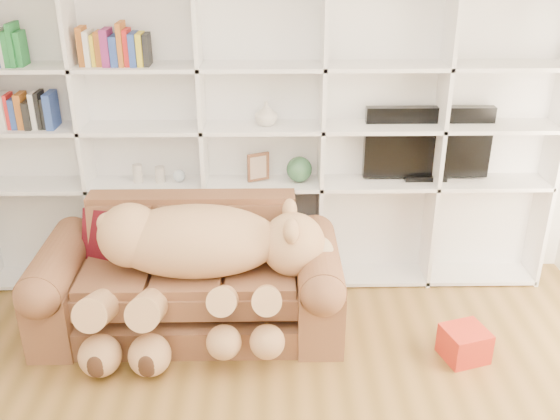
{
  "coord_description": "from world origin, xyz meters",
  "views": [
    {
      "loc": [
        0.05,
        -2.13,
        2.7
      ],
      "look_at": [
        0.12,
        1.63,
        0.94
      ],
      "focal_mm": 40.0,
      "sensor_mm": 36.0,
      "label": 1
    }
  ],
  "objects_px": {
    "sofa": "(191,283)",
    "teddy_bear": "(197,260)",
    "gift_box": "(464,344)",
    "tv": "(427,144)"
  },
  "relations": [
    {
      "from": "sofa",
      "to": "teddy_bear",
      "type": "distance_m",
      "value": 0.35
    },
    {
      "from": "gift_box",
      "to": "tv",
      "type": "relative_size",
      "value": 0.29
    },
    {
      "from": "teddy_bear",
      "to": "gift_box",
      "type": "bearing_deg",
      "value": -5.13
    },
    {
      "from": "teddy_bear",
      "to": "gift_box",
      "type": "relative_size",
      "value": 6.07
    },
    {
      "from": "sofa",
      "to": "teddy_bear",
      "type": "xyz_separation_m",
      "value": [
        0.08,
        -0.18,
        0.29
      ]
    },
    {
      "from": "teddy_bear",
      "to": "gift_box",
      "type": "distance_m",
      "value": 1.88
    },
    {
      "from": "tv",
      "to": "sofa",
      "type": "bearing_deg",
      "value": -159.47
    },
    {
      "from": "teddy_bear",
      "to": "tv",
      "type": "xyz_separation_m",
      "value": [
        1.69,
        0.84,
        0.51
      ]
    },
    {
      "from": "teddy_bear",
      "to": "tv",
      "type": "relative_size",
      "value": 1.75
    },
    {
      "from": "sofa",
      "to": "tv",
      "type": "distance_m",
      "value": 2.06
    }
  ]
}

